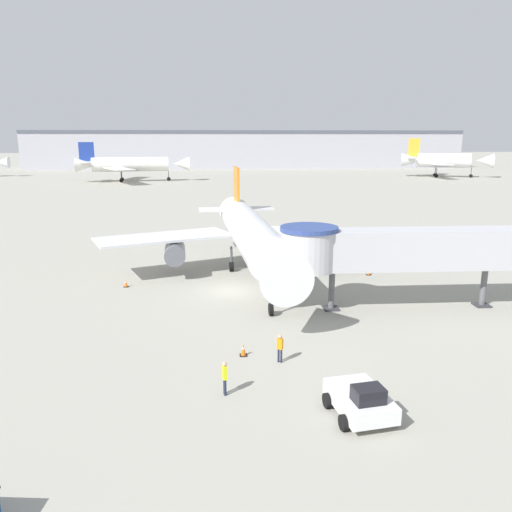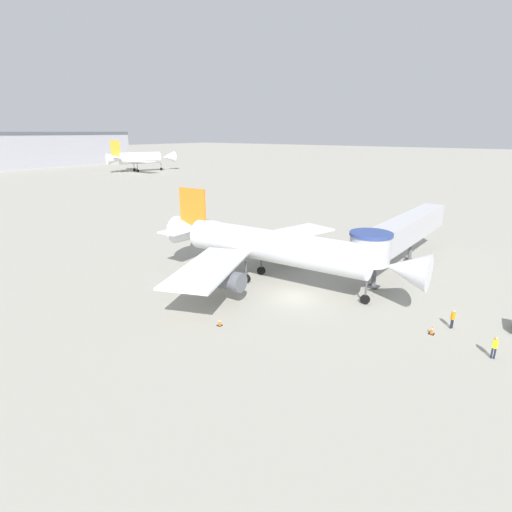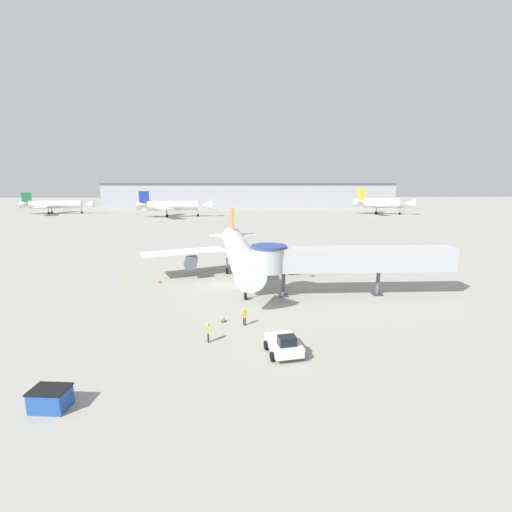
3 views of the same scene
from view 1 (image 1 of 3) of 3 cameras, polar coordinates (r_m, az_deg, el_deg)
name	(u,v)px [view 1 (image 1 of 3)]	position (r m, az deg, el deg)	size (l,w,h in m)	color
ground_plane	(232,291)	(40.87, -2.77, -4.01)	(800.00, 800.00, 0.00)	#9E9B8E
main_airplane	(250,233)	(44.38, -0.70, 2.59)	(27.89, 28.82, 9.17)	silver
jet_bridge	(424,248)	(37.78, 18.69, 0.83)	(23.90, 4.10, 6.14)	#B7B7BC
pushback_tug_white	(361,400)	(23.60, 11.88, -15.85)	(2.96, 3.76, 1.77)	silver
traffic_cone_port_wing	(126,283)	(43.22, -14.64, -3.04)	(0.39, 0.39, 0.65)	black
traffic_cone_near_nose	(243,350)	(29.06, -1.45, -10.70)	(0.43, 0.43, 0.71)	black
traffic_cone_starboard_wing	(369,271)	(46.57, 12.76, -1.71)	(0.44, 0.44, 0.73)	black
ground_crew_marshaller	(225,376)	(24.78, -3.60, -13.52)	(0.25, 0.36, 1.72)	#1E2338
ground_crew_wing_walker	(280,346)	(28.04, 2.76, -10.29)	(0.36, 0.32, 1.63)	#1E2338
background_jet_blue_tail	(128,164)	(148.66, -14.40, 10.10)	(31.86, 31.92, 11.08)	white
background_jet_gold_tail	(442,160)	(171.16, 20.51, 10.20)	(27.37, 27.48, 12.09)	white
terminal_building	(246,149)	(214.44, -1.15, 12.11)	(176.17, 24.64, 15.17)	#A8A8B2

